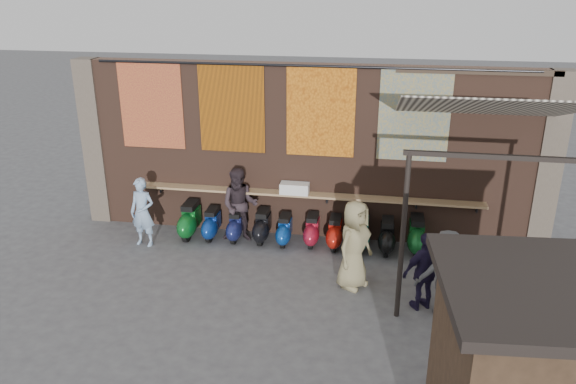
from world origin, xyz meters
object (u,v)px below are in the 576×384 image
(shopper_navy, at_px, (425,271))
(diner_right, at_px, (240,205))
(scooter_stool_3, at_px, (263,226))
(scooter_stool_0, at_px, (190,220))
(scooter_stool_1, at_px, (212,224))
(scooter_stool_9, at_px, (416,235))
(shopper_tan, at_px, (354,245))
(scooter_stool_2, at_px, (236,226))
(scooter_stool_7, at_px, (361,231))
(scooter_stool_5, at_px, (312,230))
(diner_left, at_px, (143,212))
(scooter_stool_6, at_px, (335,233))
(shopper_grey, at_px, (446,273))
(scooter_stool_8, at_px, (387,236))
(scooter_stool_4, at_px, (285,230))
(shelf_box, at_px, (295,188))

(shopper_navy, bearing_deg, diner_right, -57.54)
(scooter_stool_3, xyz_separation_m, diner_right, (-0.52, -0.04, 0.51))
(scooter_stool_0, distance_m, scooter_stool_1, 0.53)
(scooter_stool_9, relative_size, shopper_tan, 0.47)
(scooter_stool_2, xyz_separation_m, scooter_stool_9, (4.10, 0.04, 0.06))
(scooter_stool_7, height_order, scooter_stool_9, scooter_stool_7)
(scooter_stool_3, distance_m, scooter_stool_5, 1.15)
(scooter_stool_5, distance_m, shopper_navy, 3.31)
(diner_left, distance_m, diner_right, 2.19)
(scooter_stool_3, bearing_deg, scooter_stool_6, -1.25)
(scooter_stool_1, distance_m, diner_left, 1.60)
(scooter_stool_2, bearing_deg, shopper_tan, -30.61)
(scooter_stool_2, xyz_separation_m, scooter_stool_3, (0.62, 0.03, 0.02))
(diner_right, bearing_deg, scooter_stool_3, 0.21)
(shopper_navy, bearing_deg, shopper_grey, 131.64)
(scooter_stool_7, height_order, scooter_stool_8, scooter_stool_7)
(diner_left, bearing_deg, shopper_navy, -7.58)
(shopper_tan, bearing_deg, diner_right, 91.17)
(scooter_stool_0, distance_m, shopper_grey, 6.07)
(scooter_stool_4, bearing_deg, scooter_stool_0, 179.72)
(scooter_stool_2, relative_size, scooter_stool_9, 0.85)
(scooter_stool_0, distance_m, scooter_stool_6, 3.41)
(shopper_navy, relative_size, shopper_tan, 0.84)
(scooter_stool_7, distance_m, diner_left, 4.93)
(scooter_stool_5, bearing_deg, scooter_stool_0, -178.73)
(scooter_stool_5, distance_m, diner_left, 3.86)
(scooter_stool_1, distance_m, scooter_stool_2, 0.58)
(scooter_stool_2, bearing_deg, shopper_grey, -28.01)
(shopper_navy, height_order, shopper_grey, shopper_grey)
(scooter_stool_3, relative_size, scooter_stool_4, 1.09)
(shelf_box, bearing_deg, scooter_stool_7, -10.08)
(scooter_stool_4, bearing_deg, scooter_stool_9, 1.36)
(scooter_stool_8, bearing_deg, diner_right, 179.31)
(scooter_stool_7, bearing_deg, diner_right, -179.50)
(scooter_stool_2, relative_size, shopper_grey, 0.45)
(scooter_stool_5, distance_m, scooter_stool_9, 2.32)
(scooter_stool_7, bearing_deg, shelf_box, 169.92)
(scooter_stool_1, height_order, scooter_stool_6, scooter_stool_6)
(shopper_navy, xyz_separation_m, shopper_grey, (0.34, -0.13, 0.06))
(scooter_stool_2, relative_size, scooter_stool_6, 0.97)
(scooter_stool_9, bearing_deg, scooter_stool_1, -179.43)
(scooter_stool_0, distance_m, scooter_stool_5, 2.89)
(shelf_box, relative_size, scooter_stool_6, 0.87)
(shopper_navy, bearing_deg, diner_left, -43.40)
(scooter_stool_6, distance_m, shopper_tan, 1.82)
(scooter_stool_7, xyz_separation_m, scooter_stool_8, (0.58, -0.06, -0.04))
(scooter_stool_2, xyz_separation_m, scooter_stool_6, (2.30, -0.01, 0.01))
(shopper_navy, bearing_deg, scooter_stool_0, -51.44)
(scooter_stool_6, height_order, shopper_tan, shopper_tan)
(scooter_stool_0, bearing_deg, scooter_stool_2, 0.98)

